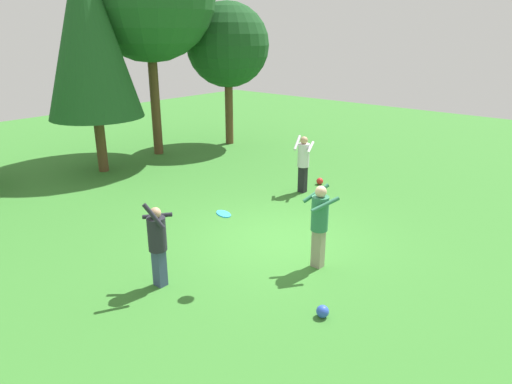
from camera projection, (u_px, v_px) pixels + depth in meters
The scene contains 9 objects.
ground_plane at pixel (279, 240), 10.60m from camera, with size 40.00×40.00×0.00m, color #387A2D.
person_thrower at pixel (157, 240), 8.44m from camera, with size 0.66×0.66×1.74m.
person_catcher at pixel (320, 220), 9.10m from camera, with size 0.74×0.70×1.73m.
person_bystander at pixel (303, 159), 13.44m from camera, with size 0.69×0.64×1.68m.
frisbee at pixel (224, 214), 8.35m from camera, with size 0.37×0.37×0.09m.
ball_blue at pixel (323, 311), 7.74m from camera, with size 0.22×0.22×0.22m, color blue.
ball_red at pixel (320, 181), 14.39m from camera, with size 0.21×0.21×0.21m, color red.
tree_far_right at pixel (228, 46), 18.33m from camera, with size 3.31×3.31×5.65m.
tree_center at pixel (88, 32), 14.32m from camera, with size 3.02×3.02×7.22m.
Camera 1 is at (-7.66, -5.86, 4.57)m, focal length 32.36 mm.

